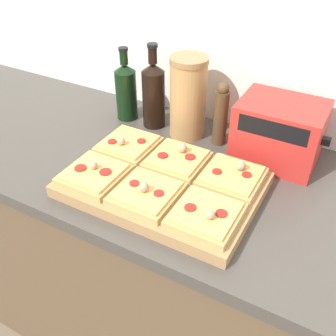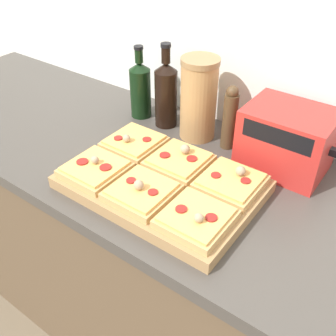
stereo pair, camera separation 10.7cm
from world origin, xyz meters
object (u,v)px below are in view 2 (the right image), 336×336
toaster_oven (287,140)px  grain_jar_tall (199,99)px  pepper_mill (230,118)px  cutting_board (162,184)px  olive_oil_bottle (140,88)px  wine_bottle (166,93)px

toaster_oven → grain_jar_tall: bearing=179.8°
grain_jar_tall → pepper_mill: (0.11, 0.00, -0.03)m
cutting_board → toaster_oven: size_ratio=1.94×
cutting_board → toaster_oven: bearing=52.9°
cutting_board → olive_oil_bottle: olive_oil_bottle is taller
cutting_board → grain_jar_tall: size_ratio=1.93×
cutting_board → wine_bottle: (-0.20, 0.30, 0.10)m
olive_oil_bottle → toaster_oven: 0.54m
grain_jar_tall → wine_bottle: bearing=-180.0°
cutting_board → grain_jar_tall: grain_jar_tall is taller
cutting_board → pepper_mill: (0.04, 0.30, 0.09)m
wine_bottle → toaster_oven: size_ratio=1.07×
grain_jar_tall → pepper_mill: bearing=0.0°
wine_bottle → grain_jar_tall: 0.13m
pepper_mill → cutting_board: bearing=-97.6°
olive_oil_bottle → toaster_oven: size_ratio=0.96×
cutting_board → olive_oil_bottle: bearing=136.5°
olive_oil_bottle → pepper_mill: bearing=0.0°
wine_bottle → grain_jar_tall: wine_bottle is taller
cutting_board → olive_oil_bottle: 0.44m
olive_oil_bottle → toaster_oven: olive_oil_bottle is taller
wine_bottle → toaster_oven: (0.43, -0.00, -0.02)m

